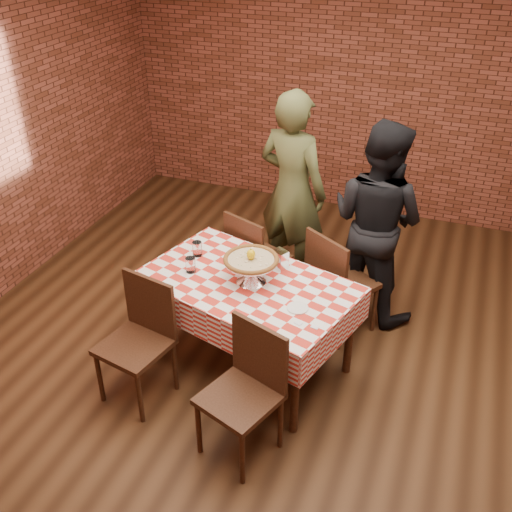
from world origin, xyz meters
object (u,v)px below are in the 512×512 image
water_glass_right (197,249)px  chair_near_right (239,398)px  condiment_caddy (280,259)px  table (248,324)px  pizza_stand (251,271)px  chair_near_left (134,346)px  diner_black (377,221)px  chair_far_right (343,281)px  pizza (251,260)px  chair_far_left (259,258)px  diner_olive (292,191)px  water_glass_left (191,265)px

water_glass_right → chair_near_right: (0.75, -1.02, -0.36)m
condiment_caddy → table: bearing=-92.8°
pizza_stand → chair_near_left: 0.97m
chair_near_right → diner_black: size_ratio=0.54×
table → chair_near_left: chair_near_left is taller
water_glass_right → chair_far_right: size_ratio=0.12×
chair_near_right → diner_black: diner_black is taller
pizza → diner_black: (0.70, 1.04, -0.08)m
condiment_caddy → chair_near_left: bearing=-103.1°
pizza → chair_near_left: 1.01m
pizza → chair_far_left: size_ratio=0.44×
table → condiment_caddy: condiment_caddy is taller
chair_far_left → diner_olive: bearing=-83.8°
chair_far_right → water_glass_right: bearing=56.4°
water_glass_right → chair_far_left: 0.75m
diner_olive → diner_black: size_ratio=1.06×
diner_olive → diner_black: bearing=179.9°
chair_far_left → diner_black: 1.04m
water_glass_left → chair_far_left: (0.24, 0.82, -0.36)m
pizza → chair_near_left: size_ratio=0.43×
water_glass_left → diner_black: (1.16, 1.08, 0.04)m
pizza_stand → diner_olive: size_ratio=0.22×
pizza → chair_near_right: size_ratio=0.43×
chair_far_right → diner_olive: (-0.63, 0.60, 0.44)m
chair_near_left → diner_olive: (0.55, 1.88, 0.44)m
table → chair_far_right: bearing=50.3°
pizza → water_glass_right: bearing=160.0°
chair_near_left → water_glass_right: bearing=93.3°
chair_near_left → chair_far_left: bearing=85.4°
condiment_caddy → diner_black: diner_black is taller
chair_far_left → water_glass_left: bearing=95.6°
water_glass_left → chair_far_left: chair_far_left is taller
chair_near_left → chair_far_left: (0.41, 1.40, -0.01)m
water_glass_right → chair_far_left: size_ratio=0.13×
pizza_stand → chair_near_left: (-0.64, -0.62, -0.39)m
chair_near_right → condiment_caddy: bearing=115.2°
pizza_stand → diner_olive: diner_olive is taller
pizza → water_glass_left: (-0.46, -0.04, -0.12)m
table → condiment_caddy: (0.16, 0.26, 0.46)m
chair_near_left → diner_olive: size_ratio=0.51×
chair_near_left → diner_olive: 2.00m
chair_far_left → diner_black: bearing=-142.4°
pizza_stand → pizza: size_ratio=0.99×
water_glass_left → chair_far_right: 1.27m
chair_near_right → chair_near_left: bearing=-173.7°
table → chair_near_right: size_ratio=1.63×
diner_olive → chair_near_right: bearing=114.1°
pizza → diner_olive: size_ratio=0.22×
chair_far_right → chair_near_left: bearing=79.8°
chair_far_right → diner_olive: diner_olive is taller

